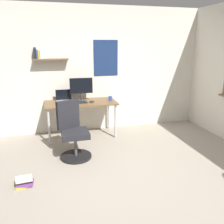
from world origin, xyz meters
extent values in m
plane|color=#9E9384|center=(0.00, 0.00, 0.00)|extent=(5.20, 5.20, 0.00)
cube|color=silver|center=(0.00, 2.45, 1.30)|extent=(5.00, 0.10, 2.60)
cube|color=brown|center=(-0.84, 2.30, 1.55)|extent=(0.68, 0.20, 0.02)
cube|color=navy|center=(0.29, 2.39, 1.55)|extent=(0.52, 0.01, 0.74)
cube|color=black|center=(-1.13, 2.33, 1.67)|extent=(0.04, 0.14, 0.22)
cube|color=#3851B2|center=(-1.09, 2.33, 1.65)|extent=(0.02, 0.14, 0.17)
cube|color=gold|center=(-1.06, 2.33, 1.64)|extent=(0.03, 0.14, 0.16)
cube|color=silver|center=(-1.02, 2.33, 1.64)|extent=(0.04, 0.14, 0.16)
cube|color=brown|center=(-0.32, 2.03, 0.70)|extent=(1.41, 0.68, 0.03)
cylinder|color=#B7B7BC|center=(-0.97, 1.75, 0.34)|extent=(0.04, 0.04, 0.69)
cylinder|color=#B7B7BC|center=(0.32, 1.75, 0.34)|extent=(0.04, 0.04, 0.69)
cylinder|color=#B7B7BC|center=(-0.97, 2.31, 0.34)|extent=(0.04, 0.04, 0.69)
cylinder|color=#B7B7BC|center=(0.32, 2.31, 0.34)|extent=(0.04, 0.04, 0.69)
cylinder|color=black|center=(-0.56, 1.06, 0.02)|extent=(0.52, 0.52, 0.04)
cylinder|color=#4C4C51|center=(-0.56, 1.06, 0.21)|extent=(0.05, 0.05, 0.34)
cube|color=#232328|center=(-0.56, 1.06, 0.42)|extent=(0.44, 0.44, 0.09)
cube|color=#232328|center=(-0.65, 1.24, 0.71)|extent=(0.39, 0.23, 0.48)
cube|color=#ADAFB5|center=(-0.64, 2.15, 0.73)|extent=(0.31, 0.21, 0.02)
cube|color=black|center=(-0.64, 2.25, 0.84)|extent=(0.31, 0.01, 0.21)
cylinder|color=#38383D|center=(-0.29, 2.15, 0.73)|extent=(0.17, 0.17, 0.01)
cylinder|color=#38383D|center=(-0.29, 2.15, 0.80)|extent=(0.03, 0.03, 0.14)
cube|color=black|center=(-0.29, 2.14, 1.03)|extent=(0.46, 0.02, 0.31)
cube|color=black|center=(-0.39, 1.95, 0.73)|extent=(0.37, 0.13, 0.02)
ellipsoid|color=#262628|center=(-0.11, 1.95, 0.74)|extent=(0.10, 0.06, 0.03)
cylinder|color=#334CA5|center=(0.28, 2.00, 0.77)|extent=(0.08, 0.08, 0.09)
cube|color=gold|center=(-1.35, 0.39, 0.01)|extent=(0.23, 0.18, 0.03)
cube|color=#7A3D99|center=(-1.33, 0.38, 0.05)|extent=(0.22, 0.17, 0.03)
cube|color=black|center=(-1.34, 0.39, 0.08)|extent=(0.23, 0.17, 0.03)
cube|color=silver|center=(-1.34, 0.37, 0.11)|extent=(0.22, 0.17, 0.03)
camera|label=1|loc=(-0.95, -2.72, 1.85)|focal=39.20mm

